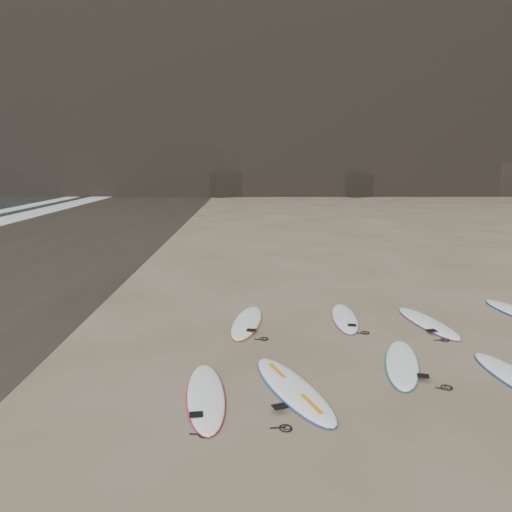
{
  "coord_description": "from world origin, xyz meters",
  "views": [
    {
      "loc": [
        -3.1,
        -8.2,
        3.7
      ],
      "look_at": [
        -2.96,
        3.33,
        1.5
      ],
      "focal_mm": 35.0,
      "sensor_mm": 36.0,
      "label": 1
    }
  ],
  "objects_px": {
    "surfboard_2": "(402,363)",
    "surfboard_5": "(247,322)",
    "surfboard_7": "(427,322)",
    "surfboard_6": "(345,318)",
    "surfboard_0": "(206,395)",
    "surfboard_1": "(293,388)"
  },
  "relations": [
    {
      "from": "surfboard_5",
      "to": "surfboard_7",
      "type": "distance_m",
      "value": 4.17
    },
    {
      "from": "surfboard_2",
      "to": "surfboard_7",
      "type": "height_order",
      "value": "surfboard_7"
    },
    {
      "from": "surfboard_0",
      "to": "surfboard_7",
      "type": "height_order",
      "value": "same"
    },
    {
      "from": "surfboard_7",
      "to": "surfboard_2",
      "type": "bearing_deg",
      "value": -130.55
    },
    {
      "from": "surfboard_6",
      "to": "surfboard_1",
      "type": "bearing_deg",
      "value": -108.73
    },
    {
      "from": "surfboard_2",
      "to": "surfboard_6",
      "type": "distance_m",
      "value": 2.76
    },
    {
      "from": "surfboard_6",
      "to": "surfboard_7",
      "type": "height_order",
      "value": "surfboard_7"
    },
    {
      "from": "surfboard_1",
      "to": "surfboard_2",
      "type": "distance_m",
      "value": 2.33
    },
    {
      "from": "surfboard_0",
      "to": "surfboard_2",
      "type": "distance_m",
      "value": 3.72
    },
    {
      "from": "surfboard_2",
      "to": "surfboard_5",
      "type": "xyz_separation_m",
      "value": [
        -2.87,
        2.43,
        0.0
      ]
    },
    {
      "from": "surfboard_7",
      "to": "surfboard_0",
      "type": "bearing_deg",
      "value": -154.83
    },
    {
      "from": "surfboard_0",
      "to": "surfboard_2",
      "type": "xyz_separation_m",
      "value": [
        3.51,
        1.25,
        -0.0
      ]
    },
    {
      "from": "surfboard_6",
      "to": "surfboard_7",
      "type": "distance_m",
      "value": 1.88
    },
    {
      "from": "surfboard_0",
      "to": "surfboard_1",
      "type": "height_order",
      "value": "surfboard_1"
    },
    {
      "from": "surfboard_2",
      "to": "surfboard_7",
      "type": "bearing_deg",
      "value": 75.93
    },
    {
      "from": "surfboard_6",
      "to": "surfboard_7",
      "type": "bearing_deg",
      "value": -7.33
    },
    {
      "from": "surfboard_0",
      "to": "surfboard_2",
      "type": "relative_size",
      "value": 1.02
    },
    {
      "from": "surfboard_0",
      "to": "surfboard_1",
      "type": "distance_m",
      "value": 1.42
    },
    {
      "from": "surfboard_1",
      "to": "surfboard_2",
      "type": "relative_size",
      "value": 1.12
    },
    {
      "from": "surfboard_1",
      "to": "surfboard_2",
      "type": "bearing_deg",
      "value": 5.42
    },
    {
      "from": "surfboard_2",
      "to": "surfboard_5",
      "type": "distance_m",
      "value": 3.76
    },
    {
      "from": "surfboard_1",
      "to": "surfboard_7",
      "type": "xyz_separation_m",
      "value": [
        3.39,
        3.36,
        -0.0
      ]
    }
  ]
}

